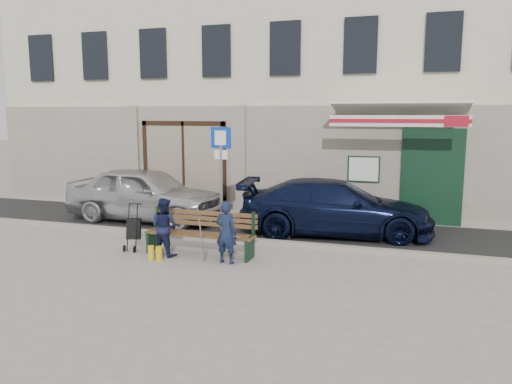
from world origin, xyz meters
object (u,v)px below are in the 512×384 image
at_px(bench, 198,234).
at_px(parking_sign, 221,165).
at_px(car_navy, 335,207).
at_px(man, 226,232).
at_px(car_silver, 146,194).
at_px(woman, 164,227).
at_px(stroller, 134,230).

bearing_deg(bench, parking_sign, 90.91).
height_order(car_navy, man, car_navy).
relative_size(car_silver, parking_sign, 1.68).
xyz_separation_m(woman, stroller, (-0.85, 0.17, -0.16)).
height_order(car_navy, bench, car_navy).
height_order(car_silver, stroller, car_silver).
relative_size(car_silver, bench, 1.86).
height_order(parking_sign, bench, parking_sign).
bearing_deg(parking_sign, car_navy, 26.56).
distance_m(car_silver, bench, 3.87).
bearing_deg(stroller, parking_sign, 29.43).
bearing_deg(parking_sign, woman, -110.20).
bearing_deg(bench, car_silver, 136.29).
xyz_separation_m(car_navy, parking_sign, (-2.53, -1.25, 1.10)).
xyz_separation_m(bench, man, (0.80, -0.39, 0.18)).
relative_size(bench, woman, 1.94).
xyz_separation_m(car_silver, man, (3.59, -3.06, -0.13)).
bearing_deg(bench, man, -26.08).
bearing_deg(woman, bench, -144.77).
relative_size(man, woman, 1.03).
bearing_deg(car_navy, car_silver, 83.09).
distance_m(parking_sign, man, 2.31).
distance_m(car_navy, bench, 3.68).
height_order(parking_sign, woman, parking_sign).
xyz_separation_m(car_navy, bench, (-2.50, -2.68, -0.23)).
relative_size(bench, stroller, 2.35).
relative_size(car_navy, bench, 1.97).
height_order(car_navy, stroller, car_navy).
relative_size(car_silver, woman, 3.62).
bearing_deg(car_navy, man, 143.83).
relative_size(car_navy, parking_sign, 1.77).
distance_m(parking_sign, bench, 1.95).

